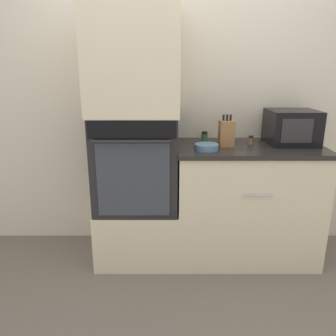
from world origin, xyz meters
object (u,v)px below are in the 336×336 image
Objects in this scene: wall_oven at (137,161)px; condiment_jar_near at (205,136)px; bowl at (207,147)px; knife_block at (226,133)px; condiment_jar_mid at (251,140)px; microwave at (292,127)px.

condiment_jar_near is at bearing 17.45° from wall_oven.
wall_oven is at bearing 165.29° from bowl.
wall_oven is at bearing -179.46° from knife_block.
condiment_jar_mid is (0.35, -0.12, -0.01)m from condiment_jar_near.
condiment_jar_mid is (0.20, 0.05, -0.07)m from knife_block.
wall_oven reaches higher than knife_block.
condiment_jar_near is at bearing 161.63° from condiment_jar_mid.
microwave is at bearing -7.61° from condiment_jar_near.
condiment_jar_near reaches higher than bowl.
bowl is at bearing -14.71° from wall_oven.
knife_block is 3.54× the size of condiment_jar_mid.
bowl is 0.31m from condiment_jar_near.
knife_block is at bearing -48.05° from condiment_jar_near.
wall_oven is 0.59m from condiment_jar_near.
wall_oven is 9.17× the size of condiment_jar_near.
wall_oven is 10.82× the size of condiment_jar_mid.
wall_oven is 0.91m from condiment_jar_mid.
microwave reaches higher than bowl.
condiment_jar_mid is at bearing 13.26° from knife_block.
condiment_jar_near is at bearing 172.39° from microwave.
condiment_jar_mid is at bearing -175.22° from microwave.
microwave reaches higher than wall_oven.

